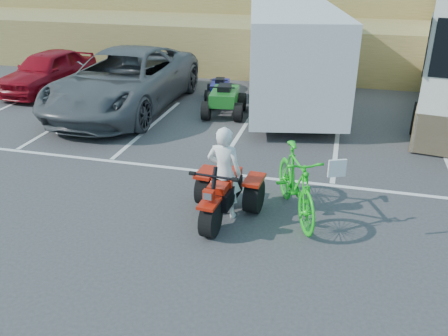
% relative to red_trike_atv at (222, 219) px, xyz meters
% --- Properties ---
extents(ground, '(100.00, 100.00, 0.00)m').
position_rel_red_trike_atv_xyz_m(ground, '(-0.68, -0.42, 0.00)').
color(ground, '#353538').
rests_on(ground, ground).
extents(parking_stripes, '(28.00, 5.16, 0.01)m').
position_rel_red_trike_atv_xyz_m(parking_stripes, '(0.18, 3.65, 0.00)').
color(parking_stripes, white).
rests_on(parking_stripes, ground).
extents(grass_embankment, '(40.00, 8.50, 3.10)m').
position_rel_red_trike_atv_xyz_m(grass_embankment, '(-0.68, 15.06, 1.42)').
color(grass_embankment, olive).
rests_on(grass_embankment, ground).
extents(red_trike_atv, '(1.47, 1.88, 1.16)m').
position_rel_red_trike_atv_xyz_m(red_trike_atv, '(0.00, 0.00, 0.00)').
color(red_trike_atv, '#A61809').
rests_on(red_trike_atv, ground).
extents(rider, '(0.70, 0.49, 1.84)m').
position_rel_red_trike_atv_xyz_m(rider, '(0.01, 0.15, 0.92)').
color(rider, white).
rests_on(rider, ground).
extents(green_dirt_bike, '(1.50, 2.39, 1.39)m').
position_rel_red_trike_atv_xyz_m(green_dirt_bike, '(1.34, 0.50, 0.70)').
color(green_dirt_bike, '#14BF19').
rests_on(green_dirt_bike, ground).
extents(grey_pickup, '(3.20, 6.83, 1.89)m').
position_rel_red_trike_atv_xyz_m(grey_pickup, '(-4.82, 6.02, 0.95)').
color(grey_pickup, '#484B50').
rests_on(grey_pickup, ground).
extents(red_car, '(2.10, 4.46, 1.48)m').
position_rel_red_trike_atv_xyz_m(red_car, '(-8.51, 7.39, 0.74)').
color(red_car, maroon).
rests_on(red_car, ground).
extents(cargo_trailer, '(3.95, 7.10, 3.13)m').
position_rel_red_trike_atv_xyz_m(cargo_trailer, '(0.36, 7.53, 1.69)').
color(cargo_trailer, silver).
rests_on(cargo_trailer, ground).
extents(quad_atv_blue, '(1.16, 1.42, 0.83)m').
position_rel_red_trike_atv_xyz_m(quad_atv_blue, '(-2.11, 7.82, 0.00)').
color(quad_atv_blue, navy).
rests_on(quad_atv_blue, ground).
extents(quad_atv_green, '(1.42, 1.78, 1.08)m').
position_rel_red_trike_atv_xyz_m(quad_atv_green, '(-1.53, 6.21, 0.00)').
color(quad_atv_green, '#145919').
rests_on(quad_atv_green, ground).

